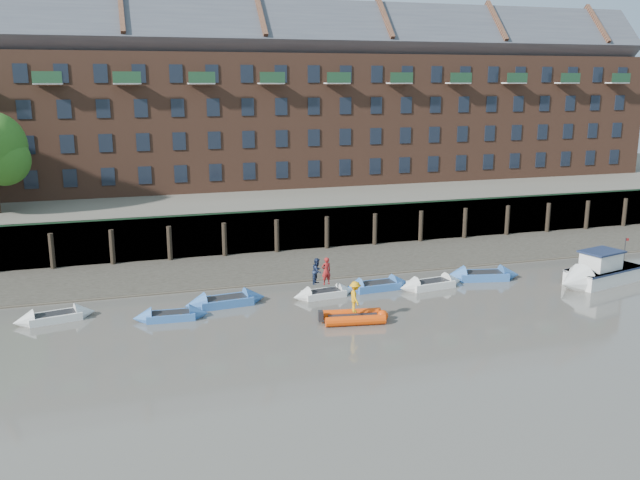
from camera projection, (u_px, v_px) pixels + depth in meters
name	position (u px, v px, depth m)	size (l,w,h in m)	color
ground	(426.00, 359.00, 32.04)	(220.00, 220.00, 0.00)	#5A564E
foreshore	(316.00, 263.00, 48.78)	(110.00, 8.00, 0.50)	#3D382F
mud_band	(331.00, 276.00, 45.62)	(110.00, 1.60, 0.10)	#4C4336
river_wall	(300.00, 229.00, 52.49)	(110.00, 1.23, 3.30)	#2D2A26
bank_terrace	(262.00, 200.00, 65.16)	(110.00, 28.00, 3.20)	#5E594D
apartment_terrace	(258.00, 81.00, 63.49)	(80.60, 15.56, 20.98)	brown
rowboat_0	(55.00, 317.00, 37.10)	(4.43, 2.08, 1.24)	silver
rowboat_1	(171.00, 316.00, 37.31)	(4.14, 1.46, 1.18)	#3262A9
rowboat_2	(225.00, 301.00, 39.66)	(4.94, 1.88, 1.40)	#3262A9
rowboat_3	(324.00, 294.00, 41.21)	(4.10, 1.60, 1.16)	silver
rowboat_4	(377.00, 286.00, 42.67)	(4.62, 1.63, 1.32)	#3262A9
rowboat_5	(431.00, 284.00, 43.02)	(4.64, 1.83, 1.31)	silver
rowboat_6	(482.00, 276.00, 44.83)	(5.19, 2.42, 1.45)	#3262A9
rib_tender	(356.00, 317.00, 36.96)	(3.66, 2.15, 0.62)	#E33F07
motor_launch	(593.00, 274.00, 43.50)	(7.08, 3.84, 2.78)	silver
person_rower_a	(326.00, 271.00, 40.90)	(0.62, 0.41, 1.70)	maroon
person_rower_b	(317.00, 271.00, 41.05)	(0.78, 0.61, 1.61)	#19233F
person_rib_crew	(355.00, 297.00, 36.63)	(1.12, 0.64, 1.73)	orange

